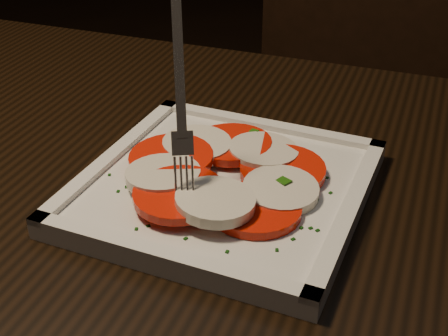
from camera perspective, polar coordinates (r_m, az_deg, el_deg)
The scene contains 5 objects.
table at distance 0.65m, azimuth -7.23°, elevation -10.27°, with size 1.20×0.80×0.75m.
chair at distance 1.34m, azimuth 10.64°, elevation 6.87°, with size 0.44×0.44×0.93m.
plate at distance 0.59m, azimuth 0.00°, elevation -1.88°, with size 0.25×0.25×0.01m, color silver.
caprese_salad at distance 0.58m, azimuth -0.01°, elevation -0.44°, with size 0.21×0.19×0.03m.
fork at distance 0.53m, azimuth -4.06°, elevation 7.31°, with size 0.03×0.07×0.16m, color white, non-canonical shape.
Camera 1 is at (0.23, -0.69, 1.08)m, focal length 50.00 mm.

